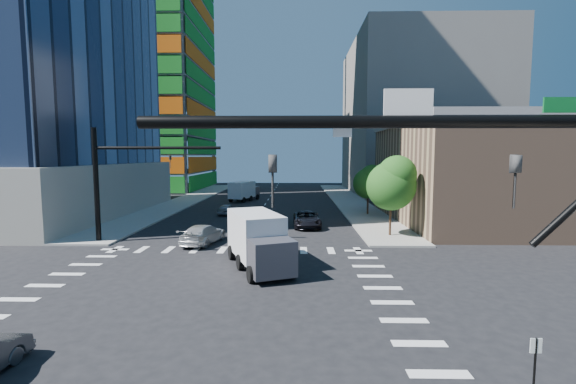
{
  "coord_description": "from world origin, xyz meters",
  "views": [
    {
      "loc": [
        4.44,
        -18.72,
        6.93
      ],
      "look_at": [
        3.87,
        8.0,
        4.41
      ],
      "focal_mm": 24.0,
      "sensor_mm": 36.0,
      "label": 1
    }
  ],
  "objects": [
    {
      "name": "ground",
      "position": [
        0.0,
        0.0,
        0.0
      ],
      "size": [
        160.0,
        160.0,
        0.0
      ],
      "primitive_type": "plane",
      "color": "black",
      "rests_on": "ground"
    },
    {
      "name": "road_markings",
      "position": [
        0.0,
        0.0,
        0.01
      ],
      "size": [
        20.0,
        20.0,
        0.01
      ],
      "primitive_type": "cube",
      "color": "silver",
      "rests_on": "ground"
    },
    {
      "name": "sidewalk_ne",
      "position": [
        12.5,
        40.0,
        0.07
      ],
      "size": [
        5.0,
        60.0,
        0.15
      ],
      "primitive_type": "cube",
      "color": "gray",
      "rests_on": "ground"
    },
    {
      "name": "sidewalk_nw",
      "position": [
        -12.5,
        40.0,
        0.07
      ],
      "size": [
        5.0,
        60.0,
        0.15
      ],
      "primitive_type": "cube",
      "color": "gray",
      "rests_on": "ground"
    },
    {
      "name": "construction_building",
      "position": [
        -27.41,
        61.93,
        24.61
      ],
      "size": [
        25.16,
        34.5,
        70.6
      ],
      "color": "slate",
      "rests_on": "ground"
    },
    {
      "name": "commercial_building",
      "position": [
        25.0,
        22.0,
        5.31
      ],
      "size": [
        20.5,
        22.5,
        10.6
      ],
      "color": "#916D54",
      "rests_on": "ground"
    },
    {
      "name": "bg_building_ne",
      "position": [
        27.0,
        55.0,
        14.0
      ],
      "size": [
        24.0,
        30.0,
        28.0
      ],
      "primitive_type": "cube",
      "color": "slate",
      "rests_on": "ground"
    },
    {
      "name": "signal_mast_nw",
      "position": [
        -10.0,
        11.5,
        5.49
      ],
      "size": [
        10.2,
        0.4,
        9.0
      ],
      "color": "black",
      "rests_on": "sidewalk_nw"
    },
    {
      "name": "tree_south",
      "position": [
        12.63,
        13.9,
        4.69
      ],
      "size": [
        4.16,
        4.16,
        6.82
      ],
      "color": "#382316",
      "rests_on": "sidewalk_ne"
    },
    {
      "name": "tree_north",
      "position": [
        12.93,
        25.9,
        3.99
      ],
      "size": [
        3.54,
        3.52,
        5.78
      ],
      "color": "#382316",
      "rests_on": "sidewalk_ne"
    },
    {
      "name": "no_parking_sign",
      "position": [
        10.7,
        -9.0,
        1.38
      ],
      "size": [
        0.3,
        0.06,
        2.2
      ],
      "color": "black",
      "rests_on": "ground"
    },
    {
      "name": "car_nb_far",
      "position": [
        5.5,
        18.39,
        0.77
      ],
      "size": [
        2.7,
        5.58,
        1.53
      ],
      "primitive_type": "imported",
      "rotation": [
        0.0,
        0.0,
        0.03
      ],
      "color": "black",
      "rests_on": "ground"
    },
    {
      "name": "car_sb_near",
      "position": [
        -2.92,
        11.17,
        0.75
      ],
      "size": [
        3.15,
        5.49,
        1.5
      ],
      "primitive_type": "imported",
      "rotation": [
        0.0,
        0.0,
        2.93
      ],
      "color": "silver",
      "rests_on": "ground"
    },
    {
      "name": "car_sb_mid",
      "position": [
        -3.71,
        26.16,
        0.64
      ],
      "size": [
        2.11,
        3.93,
        1.27
      ],
      "primitive_type": "imported",
      "rotation": [
        0.0,
        0.0,
        2.97
      ],
      "color": "#96979D",
      "rests_on": "ground"
    },
    {
      "name": "box_truck_near",
      "position": [
        2.23,
        4.39,
        1.48
      ],
      "size": [
        4.86,
        6.93,
        3.34
      ],
      "rotation": [
        0.0,
        0.0,
        0.37
      ],
      "color": "black",
      "rests_on": "ground"
    },
    {
      "name": "box_truck_far",
      "position": [
        -3.48,
        40.26,
        1.33
      ],
      "size": [
        4.29,
        6.2,
        3.0
      ],
      "rotation": [
        0.0,
        0.0,
        2.78
      ],
      "color": "black",
      "rests_on": "ground"
    }
  ]
}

